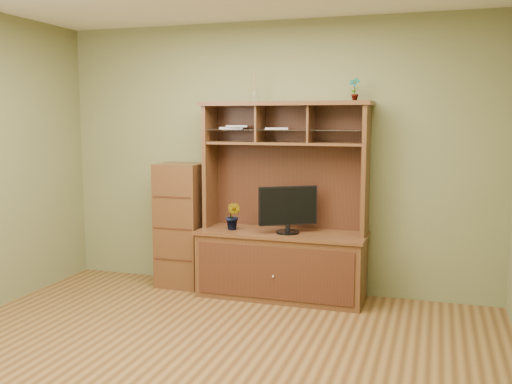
% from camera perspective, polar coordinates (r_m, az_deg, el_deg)
% --- Properties ---
extents(room, '(4.54, 4.04, 2.74)m').
position_cam_1_polar(room, '(3.90, -6.52, 1.61)').
color(room, '#503217').
rests_on(room, ground).
extents(media_hutch, '(1.66, 0.61, 1.90)m').
position_cam_1_polar(media_hutch, '(5.59, 2.64, -5.22)').
color(media_hutch, '#472914').
rests_on(media_hutch, room).
extents(monitor, '(0.51, 0.34, 0.45)m').
position_cam_1_polar(monitor, '(5.42, 3.20, -1.67)').
color(monitor, black).
rests_on(monitor, media_hutch).
extents(orchid_plant, '(0.17, 0.15, 0.27)m').
position_cam_1_polar(orchid_plant, '(5.60, -2.29, -2.42)').
color(orchid_plant, '#30571E').
rests_on(orchid_plant, media_hutch).
extents(top_plant, '(0.13, 0.11, 0.22)m').
position_cam_1_polar(top_plant, '(5.41, 9.83, 10.11)').
color(top_plant, '#296C25').
rests_on(top_plant, media_hutch).
extents(reed_diffuser, '(0.06, 0.06, 0.30)m').
position_cam_1_polar(reed_diffuser, '(5.62, -0.12, 10.19)').
color(reed_diffuser, silver).
rests_on(reed_diffuser, media_hutch).
extents(magazines, '(0.74, 0.24, 0.04)m').
position_cam_1_polar(magazines, '(5.64, -0.87, 6.45)').
color(magazines, silver).
rests_on(magazines, media_hutch).
extents(side_cabinet, '(0.46, 0.42, 1.28)m').
position_cam_1_polar(side_cabinet, '(5.98, -7.48, -3.28)').
color(side_cabinet, '#472914').
rests_on(side_cabinet, room).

